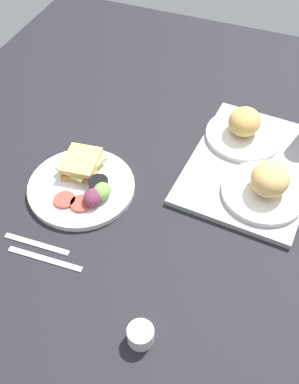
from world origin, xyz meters
TOP-DOWN VIEW (x-y plane):
  - ground_plane at (0.00, 0.00)cm, footprint 190.00×150.00cm
  - serving_tray at (-19.88, 25.01)cm, footprint 47.28×36.18cm
  - bread_plate_near at (-30.28, 19.72)cm, footprint 21.99×21.99cm
  - bread_plate_far at (-10.45, 30.45)cm, footprint 21.60×21.60cm
  - plate_with_salad at (3.72, -15.17)cm, footprint 28.44×28.44cm
  - espresso_cup at (37.34, 14.80)cm, footprint 5.60×5.60cm
  - fork at (24.38, -17.59)cm, footprint 2.21×17.05cm
  - knife at (27.38, -13.59)cm, footprint 2.41×19.05cm

SIDE VIEW (x-z plane):
  - ground_plane at x=0.00cm, z-range -3.00..0.00cm
  - fork at x=24.38cm, z-range 0.00..0.50cm
  - knife at x=27.38cm, z-range 0.00..0.50cm
  - serving_tray at x=-19.88cm, z-range 0.00..1.60cm
  - plate_with_salad at x=3.72cm, z-range -0.99..4.41cm
  - espresso_cup at x=37.34cm, z-range 0.00..4.00cm
  - bread_plate_near at x=-30.28cm, z-range 0.19..8.89cm
  - bread_plate_far at x=-10.45cm, z-range 0.34..9.55cm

